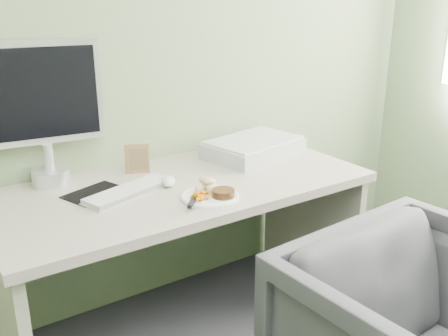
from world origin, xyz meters
TOP-DOWN VIEW (x-y plane):
  - wall_back at (0.00, 2.00)m, footprint 3.50×0.00m
  - desk at (0.00, 1.62)m, footprint 1.60×0.75m
  - plate at (0.00, 1.41)m, footprint 0.23×0.23m
  - steak at (0.04, 1.37)m, footprint 0.10×0.10m
  - potato_pile at (0.03, 1.47)m, footprint 0.11×0.10m
  - carrot_heap at (-0.05, 1.40)m, footprint 0.07×0.06m
  - steak_knife at (-0.09, 1.38)m, footprint 0.15×0.17m
  - mousepad at (-0.35, 1.69)m, footprint 0.29×0.28m
  - keyboard at (-0.24, 1.63)m, footprint 0.41×0.23m
  - computer_mouse at (-0.07, 1.63)m, footprint 0.09×0.12m
  - photo_frame at (-0.11, 1.85)m, footprint 0.11×0.05m
  - eyedrop_bottle at (-0.12, 1.92)m, footprint 0.03×0.03m
  - scanner at (0.49, 1.77)m, footprint 0.52×0.40m
  - monitor at (-0.47, 1.94)m, footprint 0.50×0.16m

SIDE VIEW (x-z plane):
  - desk at x=0.00m, z-range 0.18..0.91m
  - mousepad at x=-0.35m, z-range 0.73..0.73m
  - plate at x=0.00m, z-range 0.73..0.74m
  - keyboard at x=-0.24m, z-range 0.74..0.75m
  - computer_mouse at x=-0.07m, z-range 0.73..0.77m
  - steak_knife at x=-0.09m, z-range 0.75..0.76m
  - steak at x=0.04m, z-range 0.74..0.77m
  - carrot_heap at x=-0.05m, z-range 0.74..0.78m
  - eyedrop_bottle at x=-0.12m, z-range 0.73..0.80m
  - scanner at x=0.49m, z-range 0.73..0.80m
  - potato_pile at x=0.03m, z-range 0.74..0.79m
  - photo_frame at x=-0.11m, z-range 0.73..0.87m
  - monitor at x=-0.47m, z-range 0.77..1.37m
  - wall_back at x=0.00m, z-range -0.40..3.10m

